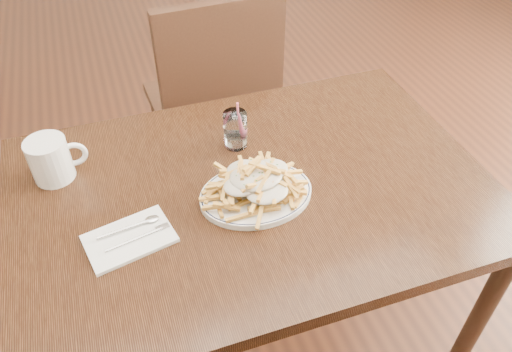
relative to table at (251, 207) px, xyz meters
name	(u,v)px	position (x,y,z in m)	size (l,w,h in m)	color
floor	(252,339)	(0.00, 0.00, -0.67)	(7.00, 7.00, 0.00)	black
table	(251,207)	(0.00, 0.00, 0.00)	(1.20, 0.80, 0.75)	black
chair_far	(215,96)	(0.09, 0.72, -0.12)	(0.47, 0.47, 0.97)	black
fries_plate	(256,194)	(0.00, -0.04, 0.09)	(0.34, 0.31, 0.02)	white
loaded_fries	(256,180)	(0.00, -0.04, 0.14)	(0.29, 0.26, 0.07)	gold
napkin	(129,239)	(-0.31, -0.08, 0.08)	(0.19, 0.12, 0.01)	white
cutlery	(128,235)	(-0.31, -0.08, 0.09)	(0.17, 0.09, 0.01)	silver
water_glass	(235,132)	(0.01, 0.17, 0.12)	(0.06, 0.06, 0.14)	white
coffee_mug	(51,159)	(-0.46, 0.19, 0.13)	(0.14, 0.10, 0.11)	white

